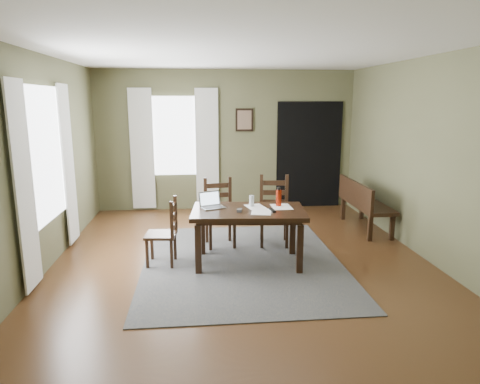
{
  "coord_description": "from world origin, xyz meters",
  "views": [
    {
      "loc": [
        -0.56,
        -5.35,
        2.12
      ],
      "look_at": [
        0.0,
        0.3,
        0.9
      ],
      "focal_mm": 32.0,
      "sensor_mm": 36.0,
      "label": 1
    }
  ],
  "objects": [
    {
      "name": "ground",
      "position": [
        0.0,
        0.0,
        -0.01
      ],
      "size": [
        5.0,
        6.0,
        0.01
      ],
      "color": "#492C16"
    },
    {
      "name": "room_shell",
      "position": [
        0.0,
        0.0,
        1.8
      ],
      "size": [
        5.02,
        6.02,
        2.71
      ],
      "color": "brown",
      "rests_on": "ground"
    },
    {
      "name": "rug",
      "position": [
        0.0,
        0.0,
        0.01
      ],
      "size": [
        2.6,
        3.2,
        0.01
      ],
      "color": "#404040",
      "rests_on": "ground"
    },
    {
      "name": "dining_table",
      "position": [
        0.08,
        -0.03,
        0.65
      ],
      "size": [
        1.52,
        0.99,
        0.73
      ],
      "rotation": [
        0.0,
        0.0,
        -0.09
      ],
      "color": "black",
      "rests_on": "rug"
    },
    {
      "name": "chair_end",
      "position": [
        -1.01,
        0.04,
        0.43
      ],
      "size": [
        0.42,
        0.42,
        0.88
      ],
      "rotation": [
        0.0,
        0.0,
        -1.67
      ],
      "color": "black",
      "rests_on": "rug"
    },
    {
      "name": "chair_back_left",
      "position": [
        -0.26,
        0.75,
        0.49
      ],
      "size": [
        0.48,
        0.48,
        0.99
      ],
      "rotation": [
        0.0,
        0.0,
        0.12
      ],
      "color": "black",
      "rests_on": "rug"
    },
    {
      "name": "chair_back_right",
      "position": [
        0.55,
        0.73,
        0.5
      ],
      "size": [
        0.5,
        0.5,
        1.02
      ],
      "rotation": [
        0.0,
        0.0,
        -0.14
      ],
      "color": "black",
      "rests_on": "rug"
    },
    {
      "name": "bench",
      "position": [
        2.15,
        1.32,
        0.49
      ],
      "size": [
        0.46,
        1.44,
        0.81
      ],
      "rotation": [
        0.0,
        0.0,
        1.57
      ],
      "color": "black",
      "rests_on": "ground"
    },
    {
      "name": "laptop",
      "position": [
        -0.4,
        0.13,
        0.79
      ],
      "size": [
        0.37,
        0.33,
        0.21
      ],
      "rotation": [
        0.0,
        0.0,
        0.38
      ],
      "color": "#B7B7BC",
      "rests_on": "dining_table"
    },
    {
      "name": "computer_mouse",
      "position": [
        -0.05,
        -0.13,
        0.75
      ],
      "size": [
        0.08,
        0.11,
        0.03
      ],
      "primitive_type": "cube",
      "rotation": [
        0.0,
        0.0,
        -0.2
      ],
      "color": "#3F3F42",
      "rests_on": "dining_table"
    },
    {
      "name": "tv_remote",
      "position": [
        0.37,
        -0.14,
        0.75
      ],
      "size": [
        0.07,
        0.18,
        0.02
      ],
      "primitive_type": "cube",
      "rotation": [
        0.0,
        0.0,
        0.12
      ],
      "color": "black",
      "rests_on": "dining_table"
    },
    {
      "name": "drinking_glass",
      "position": [
        0.14,
        0.14,
        0.81
      ],
      "size": [
        0.08,
        0.08,
        0.15
      ],
      "primitive_type": "cylinder",
      "rotation": [
        0.0,
        0.0,
        -0.23
      ],
      "color": "silver",
      "rests_on": "dining_table"
    },
    {
      "name": "water_bottle",
      "position": [
        0.5,
        0.12,
        0.85
      ],
      "size": [
        0.1,
        0.1,
        0.26
      ],
      "rotation": [
        0.0,
        0.0,
        0.34
      ],
      "color": "#AA230D",
      "rests_on": "dining_table"
    },
    {
      "name": "paper_b",
      "position": [
        0.23,
        -0.17,
        0.74
      ],
      "size": [
        0.3,
        0.36,
        0.0
      ],
      "primitive_type": "cube",
      "rotation": [
        0.0,
        0.0,
        -0.2
      ],
      "color": "white",
      "rests_on": "dining_table"
    },
    {
      "name": "paper_c",
      "position": [
        0.19,
        0.1,
        0.74
      ],
      "size": [
        0.29,
        0.34,
        0.0
      ],
      "primitive_type": "cube",
      "rotation": [
        0.0,
        0.0,
        0.24
      ],
      "color": "white",
      "rests_on": "dining_table"
    },
    {
      "name": "paper_d",
      "position": [
        0.53,
        0.06,
        0.74
      ],
      "size": [
        0.26,
        0.33,
        0.0
      ],
      "primitive_type": "cube",
      "rotation": [
        0.0,
        0.0,
        0.02
      ],
      "color": "white",
      "rests_on": "dining_table"
    },
    {
      "name": "window_left",
      "position": [
        -2.47,
        0.2,
        1.45
      ],
      "size": [
        0.01,
        1.3,
        1.7
      ],
      "color": "white",
      "rests_on": "ground"
    },
    {
      "name": "window_back",
      "position": [
        -1.0,
        2.97,
        1.45
      ],
      "size": [
        1.0,
        0.01,
        1.5
      ],
      "color": "white",
      "rests_on": "ground"
    },
    {
      "name": "curtain_left_near",
      "position": [
        -2.44,
        -0.62,
        1.2
      ],
      "size": [
        0.03,
        0.48,
        2.3
      ],
      "color": "silver",
      "rests_on": "ground"
    },
    {
      "name": "curtain_left_far",
      "position": [
        -2.44,
        1.02,
        1.2
      ],
      "size": [
        0.03,
        0.48,
        2.3
      ],
      "color": "silver",
      "rests_on": "ground"
    },
    {
      "name": "curtain_back_left",
      "position": [
        -1.62,
        2.94,
        1.2
      ],
      "size": [
        0.44,
        0.03,
        2.3
      ],
      "color": "silver",
      "rests_on": "ground"
    },
    {
      "name": "curtain_back_right",
      "position": [
        -0.38,
        2.94,
        1.2
      ],
      "size": [
        0.44,
        0.03,
        2.3
      ],
      "color": "silver",
      "rests_on": "ground"
    },
    {
      "name": "framed_picture",
      "position": [
        0.35,
        2.97,
        1.75
      ],
      "size": [
        0.34,
        0.03,
        0.44
      ],
      "color": "black",
      "rests_on": "ground"
    },
    {
      "name": "doorway_back",
      "position": [
        1.65,
        2.97,
        1.05
      ],
      "size": [
        1.3,
        0.03,
        2.1
      ],
      "color": "black",
      "rests_on": "ground"
    }
  ]
}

